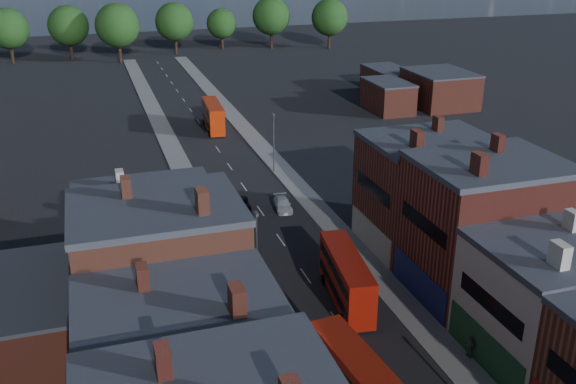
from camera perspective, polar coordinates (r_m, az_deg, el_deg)
pavement_west at (r=75.27m, az=-7.64°, el=-1.66°), size 3.00×200.00×0.12m
pavement_east at (r=78.28m, az=1.74°, el=-0.51°), size 3.00×200.00×0.12m
lamp_post_2 at (r=55.82m, az=-2.76°, el=-5.03°), size 0.25×0.70×8.12m
lamp_post_3 at (r=85.27m, az=-1.28°, el=4.73°), size 0.25×0.70×8.12m
bus_1 at (r=56.14m, az=5.20°, el=-7.57°), size 3.73×10.65×4.50m
bus_2 at (r=105.84m, az=-6.66°, el=6.76°), size 3.15×10.53×4.49m
car_2 at (r=75.20m, az=-4.16°, el=-1.11°), size 2.36×4.37×1.17m
car_3 at (r=74.89m, az=-0.46°, el=-1.10°), size 2.34×4.62×1.28m
ped_3 at (r=51.73m, az=15.86°, el=-13.07°), size 0.62×1.15×1.87m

